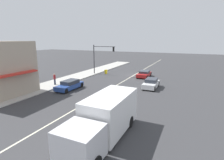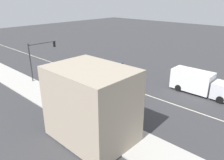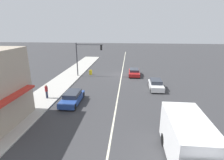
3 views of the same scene
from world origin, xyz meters
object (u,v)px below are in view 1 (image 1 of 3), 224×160
Objects in this scene: warning_aframe_sign at (106,72)px; hatchback_red at (144,74)px; coupe_blue at (70,85)px; traffic_signal_main at (100,55)px; pedestrian at (55,79)px; delivery_truck at (105,118)px; van_white at (151,83)px.

warning_aframe_sign is 7.73m from hatchback_red.
warning_aframe_sign is 12.02m from coupe_blue.
pedestrian is at bearing 77.75° from traffic_signal_main.
delivery_truck is 1.74× the size of coupe_blue.
hatchback_red is (-8.32, -1.34, -3.32)m from traffic_signal_main.
pedestrian is at bearing 19.64° from van_white.
delivery_truck reaches higher than hatchback_red.
delivery_truck is at bearing 90.00° from van_white.
van_white is (0.00, -14.21, -0.83)m from delivery_truck.
warning_aframe_sign is at bearing -31.68° from van_white.
traffic_signal_main is 3.69m from warning_aframe_sign.
coupe_blue is at bearing 92.50° from warning_aframe_sign.
van_white is (-13.33, -4.76, -0.36)m from pedestrian.
delivery_truck is at bearing 144.67° from pedestrian.
coupe_blue is (-3.33, 0.75, -0.39)m from pedestrian.
hatchback_red reaches higher than warning_aframe_sign.
delivery_truck is (-10.52, 20.70, 1.04)m from warning_aframe_sign.
van_white reaches higher than hatchback_red.
traffic_signal_main is 10.80m from pedestrian.
pedestrian reaches higher than coupe_blue.
van_white is (-11.12, 5.41, -3.26)m from traffic_signal_main.
coupe_blue is 14.22m from hatchback_red.
traffic_signal_main is 22.68m from delivery_truck.
pedestrian is 15.60m from hatchback_red.
van_white reaches higher than warning_aframe_sign.
traffic_signal_main is 6.69× the size of warning_aframe_sign.
pedestrian reaches higher than van_white.
delivery_truck is 1.94× the size of van_white.
traffic_signal_main is 1.45× the size of van_white.
traffic_signal_main reaches higher than hatchback_red.
traffic_signal_main is at bearing -84.12° from coupe_blue.
coupe_blue is 1.11× the size of van_white.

